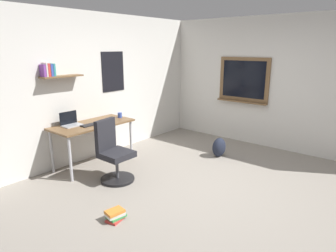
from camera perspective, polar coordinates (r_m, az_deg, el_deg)
name	(u,v)px	position (r m, az deg, el deg)	size (l,w,h in m)	color
ground_plane	(210,189)	(4.46, 8.13, -11.89)	(5.20, 5.20, 0.00)	gray
wall_back	(99,86)	(5.68, -13.05, 7.50)	(5.00, 0.30, 2.60)	silver
wall_right	(278,84)	(6.26, 20.35, 7.59)	(0.22, 5.00, 2.60)	silver
desk	(93,128)	(5.19, -14.30, -0.34)	(1.38, 0.65, 0.75)	brown
office_chair	(113,155)	(4.63, -10.47, -5.46)	(0.52, 0.53, 0.95)	black
laptop	(71,122)	(5.11, -18.20, 0.67)	(0.31, 0.21, 0.23)	#ADAFB5
keyboard	(92,124)	(5.06, -14.44, 0.30)	(0.37, 0.13, 0.02)	black
computer_mouse	(105,121)	(5.22, -11.97, 0.97)	(0.10, 0.06, 0.03)	#262628
coffee_mug	(120,115)	(5.49, -9.25, 2.08)	(0.08, 0.08, 0.09)	#334CA5
backpack	(219,147)	(5.66, 9.78, -4.04)	(0.32, 0.22, 0.36)	#1E2333
book_stack_on_floor	(115,215)	(3.74, -10.09, -16.48)	(0.25, 0.20, 0.13)	#C63833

